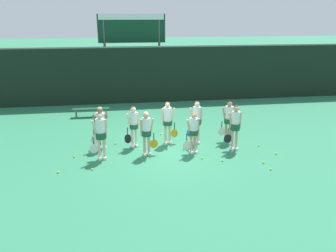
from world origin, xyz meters
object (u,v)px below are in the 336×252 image
object	(u,v)px
player_0	(100,132)
tennis_ball_7	(161,134)
tennis_ball_5	(276,154)
tennis_ball_6	(259,145)
player_3	(235,124)
player_7	(197,119)
bench_courtside	(91,110)
tennis_ball_3	(115,143)
player_6	(168,119)
scoreboard	(132,34)
player_2	(193,129)
tennis_ball_4	(92,169)
player_5	(133,123)
tennis_ball_8	(222,161)
tennis_ball_10	(74,157)
tennis_ball_1	(58,172)
tennis_ball_9	(263,163)
player_4	(101,124)
tennis_ball_0	(271,169)
tennis_ball_2	(202,158)
player_1	(147,130)
player_8	(229,117)

from	to	relation	value
player_0	tennis_ball_7	world-z (taller)	player_0
tennis_ball_5	tennis_ball_6	distance (m)	0.94
player_3	player_7	size ratio (longest dim) A/B	1.00
bench_courtside	tennis_ball_3	xyz separation A→B (m)	(1.26, -4.14, -0.35)
bench_courtside	tennis_ball_3	bearing A→B (deg)	-72.91
player_6	tennis_ball_7	xyz separation A→B (m)	(-0.15, 1.08, -1.02)
player_3	tennis_ball_3	distance (m)	4.92
bench_courtside	scoreboard	bearing A→B (deg)	54.40
player_2	tennis_ball_4	distance (m)	3.99
player_5	tennis_ball_7	xyz separation A→B (m)	(1.25, 1.21, -0.96)
player_0	tennis_ball_3	xyz separation A→B (m)	(0.48, 1.39, -1.01)
player_0	player_2	bearing A→B (deg)	-4.74
tennis_ball_8	scoreboard	bearing A→B (deg)	105.65
bench_courtside	tennis_ball_6	distance (m)	8.76
tennis_ball_4	tennis_ball_10	xyz separation A→B (m)	(-0.74, 1.18, -0.00)
tennis_ball_6	tennis_ball_10	size ratio (longest dim) A/B	1.00
player_3	tennis_ball_1	size ratio (longest dim) A/B	26.94
bench_courtside	tennis_ball_8	bearing A→B (deg)	-51.19
player_2	tennis_ball_3	distance (m)	3.39
player_0	tennis_ball_9	distance (m)	5.98
player_4	tennis_ball_8	bearing A→B (deg)	-29.64
tennis_ball_0	tennis_ball_9	bearing A→B (deg)	92.32
player_7	tennis_ball_0	xyz separation A→B (m)	(1.98, -2.84, -1.04)
player_2	player_7	bearing A→B (deg)	61.32
player_2	tennis_ball_7	bearing A→B (deg)	104.82
tennis_ball_2	scoreboard	bearing A→B (deg)	102.29
player_5	tennis_ball_9	distance (m)	5.17
scoreboard	tennis_ball_2	size ratio (longest dim) A/B	75.21
player_2	scoreboard	bearing A→B (deg)	92.76
player_0	tennis_ball_2	distance (m)	3.85
player_0	player_1	xyz separation A→B (m)	(1.68, 0.13, -0.03)
player_4	player_7	distance (m)	3.84
tennis_ball_10	tennis_ball_1	bearing A→B (deg)	-106.84
player_3	player_5	world-z (taller)	player_3
player_5	player_6	world-z (taller)	player_6
player_4	tennis_ball_4	xyz separation A→B (m)	(-0.26, -1.97, -0.98)
player_8	tennis_ball_8	world-z (taller)	player_8
player_8	tennis_ball_3	distance (m)	4.81
player_4	player_7	size ratio (longest dim) A/B	0.95
player_7	tennis_ball_1	bearing A→B (deg)	-155.56
player_4	player_6	size ratio (longest dim) A/B	0.96
tennis_ball_1	tennis_ball_3	size ratio (longest dim) A/B	0.94
player_7	tennis_ball_10	size ratio (longest dim) A/B	26.48
player_7	tennis_ball_7	world-z (taller)	player_7
player_3	tennis_ball_3	xyz separation A→B (m)	(-4.65, 1.23, -1.05)
bench_courtside	tennis_ball_8	xyz separation A→B (m)	(5.13, -6.41, -0.35)
tennis_ball_6	tennis_ball_7	size ratio (longest dim) A/B	1.00
tennis_ball_5	tennis_ball_9	world-z (taller)	tennis_ball_9
tennis_ball_6	tennis_ball_9	distance (m)	1.66
tennis_ball_4	tennis_ball_7	world-z (taller)	tennis_ball_4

